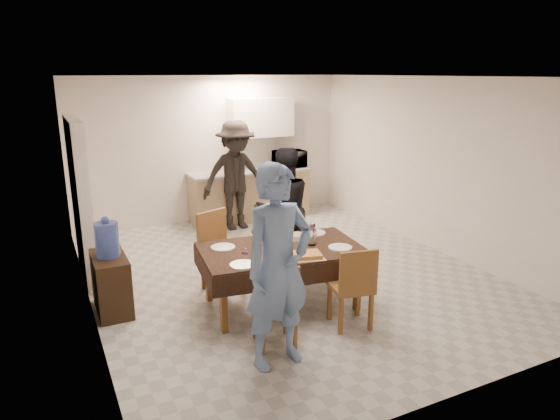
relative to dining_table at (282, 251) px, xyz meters
The scene contains 33 objects.
floor 1.16m from the dining_table, 59.56° to the left, with size 5.00×6.00×0.02m, color #AFB0AB.
ceiling 2.14m from the dining_table, 59.56° to the left, with size 5.00×6.00×0.02m, color white.
wall_back 3.89m from the dining_table, 82.85° to the left, with size 5.00×0.02×2.60m, color silver.
wall_front 2.32m from the dining_table, 77.65° to the right, with size 5.00×0.02×2.60m, color silver.
wall_left 2.27m from the dining_table, 158.06° to the left, with size 0.02×6.00×2.60m, color silver.
wall_right 3.15m from the dining_table, 15.29° to the left, with size 0.02×6.00×2.60m, color silver.
stub_partition 2.82m from the dining_table, 133.95° to the left, with size 0.15×1.40×2.10m, color silver.
kitchen_base_cabinet 3.67m from the dining_table, 72.85° to the left, with size 2.20×0.60×0.86m, color #9F885F.
kitchen_worktop 3.66m from the dining_table, 72.85° to the left, with size 2.24×0.64×0.05m, color #999A95.
upper_cabinet 4.06m from the dining_table, 69.23° to the left, with size 1.20×0.34×0.70m, color silver.
dining_table is the anchor object (origin of this frame).
chair_near_left 0.96m from the dining_table, 118.34° to the right, with size 0.47×0.47×0.48m.
chair_near_right 0.96m from the dining_table, 61.73° to the right, with size 0.49×0.49×0.50m.
chair_far_left 0.80m from the dining_table, 124.42° to the left, with size 0.57×0.58×0.53m.
chair_far_right 0.80m from the dining_table, 55.58° to the left, with size 0.49×0.49×0.53m.
console 1.97m from the dining_table, 158.01° to the left, with size 0.36×0.72×0.67m, color black.
water_jug 1.95m from the dining_table, 158.01° to the left, with size 0.26×0.26×0.39m, color #4159AF.
wine_bottle 0.20m from the dining_table, 135.00° to the left, with size 0.08×0.08×0.32m, color black, non-canonical shape.
water_pitcher 0.38m from the dining_table, ahead, with size 0.12×0.12×0.19m, color white.
savoury_tart 0.40m from the dining_table, 75.26° to the right, with size 0.39×0.29×0.05m, color gold.
salad_bowl 0.36m from the dining_table, 30.96° to the left, with size 0.18×0.18×0.07m, color white.
mushroom_dish 0.29m from the dining_table, 100.12° to the left, with size 0.21×0.21×0.04m, color white.
wine_glass_a 0.62m from the dining_table, 155.56° to the right, with size 0.08×0.08×0.17m, color white, non-canonical shape.
wine_glass_b 0.62m from the dining_table, 24.44° to the left, with size 0.08×0.08×0.17m, color white, non-canonical shape.
wine_glass_c 0.38m from the dining_table, 123.69° to the left, with size 0.09×0.09×0.20m, color white, non-canonical shape.
plate_near_left 0.67m from the dining_table, 153.43° to the right, with size 0.27×0.27×0.02m, color white.
plate_near_right 0.67m from the dining_table, 26.57° to the right, with size 0.27×0.27×0.02m, color white.
plate_far_left 0.67m from the dining_table, 153.43° to the left, with size 0.28×0.28×0.02m, color white.
plate_far_right 0.67m from the dining_table, 26.57° to the left, with size 0.29×0.29×0.02m, color white.
microwave 4.00m from the dining_table, 61.48° to the left, with size 0.57×0.39×0.32m, color silver.
person_near 1.22m from the dining_table, 117.65° to the right, with size 0.70×0.46×1.91m, color #6684B5.
person_far 1.20m from the dining_table, 62.35° to the left, with size 0.82×0.64×1.69m, color black.
person_kitchen 3.12m from the dining_table, 78.22° to the left, with size 1.21×0.70×1.88m, color black.
Camera 1 is at (-2.87, -5.63, 2.66)m, focal length 32.00 mm.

